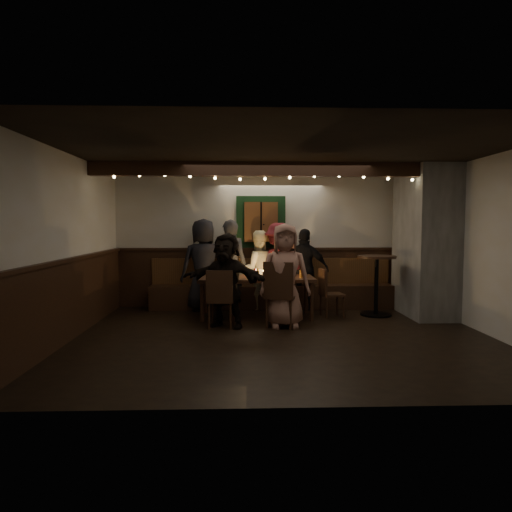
{
  "coord_description": "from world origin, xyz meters",
  "views": [
    {
      "loc": [
        -0.6,
        -6.4,
        1.63
      ],
      "look_at": [
        -0.32,
        1.6,
        1.05
      ],
      "focal_mm": 32.0,
      "sensor_mm": 36.0,
      "label": 1
    }
  ],
  "objects_px": {
    "person_b": "(230,265)",
    "person_e": "(305,269)",
    "person_f": "(226,280)",
    "person_d": "(279,266)",
    "dining_table": "(256,280)",
    "chair_near_right": "(280,290)",
    "person_c": "(258,270)",
    "chair_near_left": "(220,295)",
    "person_a": "(203,265)",
    "chair_end": "(328,290)",
    "person_g": "(285,275)",
    "high_top": "(376,278)"
  },
  "relations": [
    {
      "from": "chair_end",
      "to": "person_c",
      "type": "bearing_deg",
      "value": 146.43
    },
    {
      "from": "person_b",
      "to": "person_g",
      "type": "xyz_separation_m",
      "value": [
        0.88,
        -1.45,
        -0.04
      ]
    },
    {
      "from": "person_g",
      "to": "person_f",
      "type": "bearing_deg",
      "value": 176.99
    },
    {
      "from": "person_f",
      "to": "person_g",
      "type": "xyz_separation_m",
      "value": [
        0.91,
        -0.01,
        0.07
      ]
    },
    {
      "from": "chair_near_right",
      "to": "person_f",
      "type": "bearing_deg",
      "value": 175.32
    },
    {
      "from": "person_a",
      "to": "person_e",
      "type": "bearing_deg",
      "value": 161.22
    },
    {
      "from": "dining_table",
      "to": "person_e",
      "type": "distance_m",
      "value": 1.18
    },
    {
      "from": "chair_near_left",
      "to": "person_g",
      "type": "distance_m",
      "value": 1.05
    },
    {
      "from": "person_a",
      "to": "person_d",
      "type": "height_order",
      "value": "person_a"
    },
    {
      "from": "high_top",
      "to": "person_f",
      "type": "xyz_separation_m",
      "value": [
        -2.61,
        -0.82,
        0.07
      ]
    },
    {
      "from": "person_e",
      "to": "person_c",
      "type": "bearing_deg",
      "value": 16.49
    },
    {
      "from": "chair_near_left",
      "to": "person_a",
      "type": "relative_size",
      "value": 0.53
    },
    {
      "from": "person_a",
      "to": "person_c",
      "type": "bearing_deg",
      "value": 165.9
    },
    {
      "from": "person_e",
      "to": "person_g",
      "type": "distance_m",
      "value": 1.54
    },
    {
      "from": "high_top",
      "to": "person_d",
      "type": "height_order",
      "value": "person_d"
    },
    {
      "from": "dining_table",
      "to": "person_d",
      "type": "xyz_separation_m",
      "value": [
        0.45,
        0.74,
        0.17
      ]
    },
    {
      "from": "person_b",
      "to": "person_g",
      "type": "relative_size",
      "value": 1.05
    },
    {
      "from": "chair_near_left",
      "to": "person_c",
      "type": "bearing_deg",
      "value": 67.82
    },
    {
      "from": "person_e",
      "to": "person_g",
      "type": "relative_size",
      "value": 0.94
    },
    {
      "from": "chair_near_right",
      "to": "person_e",
      "type": "relative_size",
      "value": 0.68
    },
    {
      "from": "chair_near_right",
      "to": "person_b",
      "type": "height_order",
      "value": "person_b"
    },
    {
      "from": "person_b",
      "to": "person_e",
      "type": "bearing_deg",
      "value": -169.23
    },
    {
      "from": "person_g",
      "to": "high_top",
      "type": "bearing_deg",
      "value": 23.89
    },
    {
      "from": "person_c",
      "to": "chair_near_left",
      "type": "bearing_deg",
      "value": 58.77
    },
    {
      "from": "chair_end",
      "to": "person_f",
      "type": "distance_m",
      "value": 1.9
    },
    {
      "from": "dining_table",
      "to": "chair_near_right",
      "type": "relative_size",
      "value": 1.9
    },
    {
      "from": "dining_table",
      "to": "chair_near_right",
      "type": "height_order",
      "value": "chair_near_right"
    },
    {
      "from": "high_top",
      "to": "person_a",
      "type": "height_order",
      "value": "person_a"
    },
    {
      "from": "person_b",
      "to": "person_f",
      "type": "xyz_separation_m",
      "value": [
        -0.03,
        -1.44,
        -0.11
      ]
    },
    {
      "from": "person_f",
      "to": "dining_table",
      "type": "bearing_deg",
      "value": 78.84
    },
    {
      "from": "high_top",
      "to": "chair_near_right",
      "type": "bearing_deg",
      "value": -153.56
    },
    {
      "from": "person_f",
      "to": "person_d",
      "type": "bearing_deg",
      "value": 80.29
    },
    {
      "from": "person_b",
      "to": "person_c",
      "type": "relative_size",
      "value": 1.14
    },
    {
      "from": "chair_end",
      "to": "person_c",
      "type": "relative_size",
      "value": 0.56
    },
    {
      "from": "person_f",
      "to": "chair_near_right",
      "type": "bearing_deg",
      "value": 18.53
    },
    {
      "from": "dining_table",
      "to": "person_d",
      "type": "height_order",
      "value": "person_d"
    },
    {
      "from": "chair_end",
      "to": "person_d",
      "type": "distance_m",
      "value": 1.14
    },
    {
      "from": "person_a",
      "to": "person_c",
      "type": "distance_m",
      "value": 1.03
    },
    {
      "from": "person_g",
      "to": "chair_near_left",
      "type": "bearing_deg",
      "value": -178.84
    },
    {
      "from": "high_top",
      "to": "person_a",
      "type": "relative_size",
      "value": 0.62
    },
    {
      "from": "dining_table",
      "to": "person_d",
      "type": "relative_size",
      "value": 1.2
    },
    {
      "from": "chair_near_left",
      "to": "person_g",
      "type": "height_order",
      "value": "person_g"
    },
    {
      "from": "chair_end",
      "to": "person_b",
      "type": "xyz_separation_m",
      "value": [
        -1.7,
        0.72,
        0.38
      ]
    },
    {
      "from": "dining_table",
      "to": "person_g",
      "type": "relative_size",
      "value": 1.21
    },
    {
      "from": "high_top",
      "to": "person_g",
      "type": "distance_m",
      "value": 1.9
    },
    {
      "from": "person_d",
      "to": "person_f",
      "type": "xyz_separation_m",
      "value": [
        -0.95,
        -1.46,
        -0.08
      ]
    },
    {
      "from": "high_top",
      "to": "person_b",
      "type": "bearing_deg",
      "value": 166.45
    },
    {
      "from": "chair_end",
      "to": "person_g",
      "type": "distance_m",
      "value": 1.15
    },
    {
      "from": "person_b",
      "to": "person_e",
      "type": "xyz_separation_m",
      "value": [
        1.4,
        -0.01,
        -0.09
      ]
    },
    {
      "from": "chair_end",
      "to": "person_g",
      "type": "height_order",
      "value": "person_g"
    }
  ]
}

